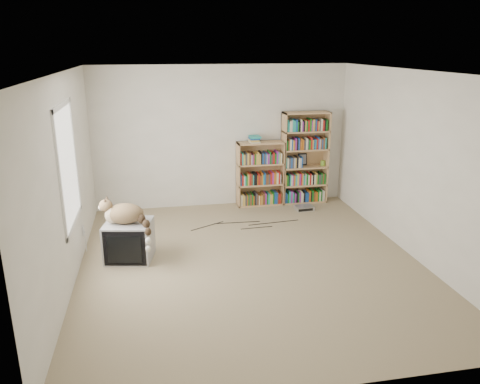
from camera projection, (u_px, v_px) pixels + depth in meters
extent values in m
cube|color=tan|center=(250.00, 262.00, 6.31)|extent=(4.50, 5.00, 0.01)
cube|color=white|center=(222.00, 137.00, 8.28)|extent=(4.50, 0.02, 2.50)
cube|color=white|center=(319.00, 256.00, 3.60)|extent=(4.50, 0.02, 2.50)
cube|color=white|center=(66.00, 182.00, 5.54)|extent=(0.02, 5.00, 2.50)
cube|color=white|center=(413.00, 165.00, 6.34)|extent=(0.02, 5.00, 2.50)
cube|color=white|center=(252.00, 72.00, 5.56)|extent=(4.50, 5.00, 0.02)
cube|color=white|center=(68.00, 166.00, 5.68)|extent=(0.02, 1.22, 1.52)
cube|color=#9B9B9E|center=(129.00, 241.00, 6.36)|extent=(0.70, 0.65, 0.53)
cube|color=black|center=(125.00, 249.00, 6.11)|extent=(0.55, 0.14, 0.49)
cube|color=black|center=(124.00, 250.00, 6.09)|extent=(0.44, 0.10, 0.37)
cube|color=black|center=(131.00, 238.00, 6.47)|extent=(0.42, 0.37, 0.32)
ellipsoid|color=#392317|center=(125.00, 213.00, 6.22)|extent=(0.54, 0.40, 0.27)
ellipsoid|color=#392317|center=(135.00, 214.00, 6.23)|extent=(0.26, 0.28, 0.20)
ellipsoid|color=#C7B590|center=(112.00, 215.00, 6.20)|extent=(0.22, 0.22, 0.22)
ellipsoid|color=#392317|center=(106.00, 206.00, 6.17)|extent=(0.20, 0.19, 0.17)
sphere|color=beige|center=(101.00, 207.00, 6.17)|extent=(0.08, 0.08, 0.07)
cone|color=black|center=(105.00, 201.00, 6.11)|extent=(0.08, 0.09, 0.09)
cone|color=black|center=(107.00, 199.00, 6.20)|extent=(0.08, 0.09, 0.09)
cube|color=tan|center=(283.00, 159.00, 8.45)|extent=(0.02, 0.30, 1.68)
cube|color=tan|center=(326.00, 157.00, 8.59)|extent=(0.02, 0.30, 1.68)
cube|color=tan|center=(302.00, 156.00, 8.65)|extent=(0.84, 0.03, 1.68)
cube|color=tan|center=(307.00, 113.00, 8.27)|extent=(0.84, 0.30, 0.02)
cube|color=tan|center=(303.00, 201.00, 8.77)|extent=(0.84, 0.30, 0.03)
cube|color=tan|center=(304.00, 184.00, 8.67)|extent=(0.84, 0.30, 0.03)
cube|color=tan|center=(304.00, 167.00, 8.57)|extent=(0.84, 0.30, 0.02)
cube|color=tan|center=(305.00, 149.00, 8.47)|extent=(0.84, 0.30, 0.02)
cube|color=tan|center=(306.00, 131.00, 8.37)|extent=(0.84, 0.30, 0.02)
cube|color=#A81B16|center=(303.00, 196.00, 8.74)|extent=(0.76, 0.24, 0.19)
cube|color=#174699|center=(304.00, 179.00, 8.64)|extent=(0.76, 0.24, 0.19)
cube|color=#12691B|center=(305.00, 161.00, 8.54)|extent=(0.76, 0.24, 0.19)
cube|color=beige|center=(305.00, 143.00, 8.44)|extent=(0.76, 0.24, 0.19)
cube|color=black|center=(306.00, 125.00, 8.34)|extent=(0.76, 0.24, 0.19)
cube|color=tan|center=(238.00, 175.00, 8.38)|extent=(0.03, 0.30, 1.17)
cube|color=tan|center=(282.00, 173.00, 8.52)|extent=(0.02, 0.30, 1.17)
cube|color=tan|center=(259.00, 172.00, 8.58)|extent=(0.85, 0.03, 1.17)
cube|color=tan|center=(261.00, 143.00, 8.28)|extent=(0.85, 0.30, 0.02)
cube|color=tan|center=(260.00, 204.00, 8.62)|extent=(0.85, 0.30, 0.03)
cube|color=tan|center=(260.00, 184.00, 8.51)|extent=(0.85, 0.30, 0.03)
cube|color=tan|center=(260.00, 164.00, 8.39)|extent=(0.85, 0.30, 0.02)
cube|color=#A81B16|center=(260.00, 198.00, 8.59)|extent=(0.77, 0.24, 0.19)
cube|color=#174699|center=(260.00, 178.00, 8.48)|extent=(0.77, 0.24, 0.19)
cube|color=#12691B|center=(261.00, 158.00, 8.36)|extent=(0.77, 0.24, 0.19)
cube|color=#A81B16|center=(254.00, 139.00, 8.23)|extent=(0.20, 0.27, 0.11)
cylinder|color=#71A52F|center=(323.00, 163.00, 8.62)|extent=(0.08, 0.08, 0.09)
cube|color=black|center=(302.00, 159.00, 8.63)|extent=(0.16, 0.05, 0.22)
cube|color=#ADADB2|center=(304.00, 208.00, 8.33)|extent=(0.33, 0.25, 0.07)
cube|color=silver|center=(83.00, 231.00, 6.55)|extent=(0.01, 0.08, 0.13)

